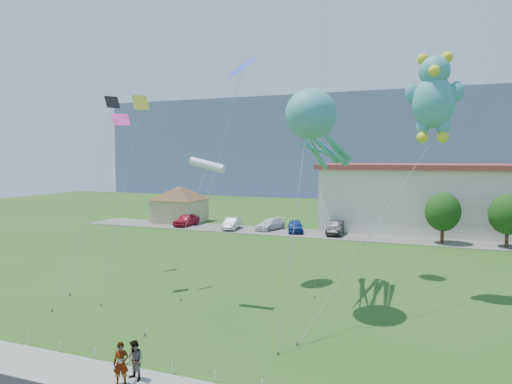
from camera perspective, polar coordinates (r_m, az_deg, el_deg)
ground at (r=21.37m, az=-6.03°, el=-20.70°), size 160.00×160.00×0.00m
parking_strip at (r=53.71m, az=11.42°, el=-5.40°), size 70.00×6.00×0.06m
hill_ridge at (r=137.52m, az=17.60°, el=5.59°), size 160.00×50.00×25.00m
pavilion at (r=64.55m, az=-9.54°, el=-1.06°), size 9.20×9.20×5.00m
rope_fence at (r=20.23m, az=-7.84°, el=-21.45°), size 26.05×0.05×0.50m
tree_near at (r=51.51m, az=22.32°, el=-2.28°), size 3.60×3.60×5.47m
tree_mid at (r=51.98m, az=28.95°, el=-2.44°), size 3.60×3.60×5.47m
pedestrian_left at (r=19.88m, az=-16.52°, el=-19.87°), size 0.73×0.63×1.69m
pedestrian_right at (r=20.06m, az=-14.92°, el=-19.72°), size 0.94×0.83×1.62m
parked_car_red at (r=60.87m, az=-8.71°, el=-3.45°), size 1.96×4.61×1.56m
parked_car_silver at (r=57.31m, az=-3.05°, el=-3.96°), size 2.15×4.49×1.42m
parked_car_white at (r=56.98m, az=1.81°, el=-4.03°), size 3.27×5.08×1.37m
parked_car_blue at (r=55.23m, az=4.93°, el=-4.26°), size 2.98×4.65×1.47m
parked_car_black at (r=54.18m, az=9.89°, el=-4.42°), size 1.98×4.86×1.57m
octopus_kite at (r=27.70m, az=7.59°, el=7.78°), size 2.86×13.44×12.93m
teddy_bear_kite at (r=31.39m, az=21.33°, el=11.20°), size 7.61×11.72×15.59m
small_kite_white at (r=27.55m, az=-6.18°, el=3.25°), size 1.02×6.79×9.03m
small_kite_black at (r=37.66m, az=-18.05°, el=8.21°), size 2.68×7.92×13.86m
small_kite_pink at (r=31.90m, az=-17.35°, el=6.32°), size 1.60×6.26×12.02m
small_kite_yellow at (r=32.22m, az=-14.74°, el=8.17°), size 1.29×5.45×13.23m
small_kite_blue at (r=33.41m, az=-1.85°, el=14.87°), size 2.79×6.54×16.17m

